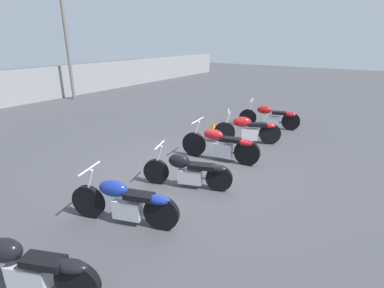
# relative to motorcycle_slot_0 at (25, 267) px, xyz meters

# --- Properties ---
(ground_plane) EXTENTS (60.00, 60.00, 0.00)m
(ground_plane) POSITION_rel_motorcycle_slot_0_xyz_m (4.40, 0.45, -0.40)
(ground_plane) COLOR #424247
(motorcycle_slot_0) EXTENTS (0.99, 1.99, 0.95)m
(motorcycle_slot_0) POSITION_rel_motorcycle_slot_0_xyz_m (0.00, 0.00, 0.00)
(motorcycle_slot_0) COLOR black
(motorcycle_slot_0) RESTS_ON ground_plane
(motorcycle_slot_1) EXTENTS (0.85, 1.96, 0.99)m
(motorcycle_slot_1) POSITION_rel_motorcycle_slot_0_xyz_m (1.80, 0.05, 0.02)
(motorcycle_slot_1) COLOR black
(motorcycle_slot_1) RESTS_ON ground_plane
(motorcycle_slot_2) EXTENTS (0.87, 1.91, 0.94)m
(motorcycle_slot_2) POSITION_rel_motorcycle_slot_0_xyz_m (3.53, -0.11, -0.00)
(motorcycle_slot_2) COLOR black
(motorcycle_slot_2) RESTS_ON ground_plane
(motorcycle_slot_3) EXTENTS (0.74, 2.16, 1.04)m
(motorcycle_slot_3) POSITION_rel_motorcycle_slot_0_xyz_m (5.26, 0.02, 0.04)
(motorcycle_slot_3) COLOR black
(motorcycle_slot_3) RESTS_ON ground_plane
(motorcycle_slot_4) EXTENTS (1.11, 1.86, 1.02)m
(motorcycle_slot_4) POSITION_rel_motorcycle_slot_0_xyz_m (6.95, -0.02, 0.04)
(motorcycle_slot_4) COLOR black
(motorcycle_slot_4) RESTS_ON ground_plane
(motorcycle_slot_5) EXTENTS (0.81, 2.12, 1.00)m
(motorcycle_slot_5) POSITION_rel_motorcycle_slot_0_xyz_m (8.94, -0.02, 0.01)
(motorcycle_slot_5) COLOR black
(motorcycle_slot_5) RESTS_ON ground_plane
(traffic_cone_near) EXTENTS (0.32, 0.32, 0.49)m
(traffic_cone_near) POSITION_rel_motorcycle_slot_0_xyz_m (7.04, 1.26, -0.16)
(traffic_cone_near) COLOR orange
(traffic_cone_near) RESTS_ON ground_plane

